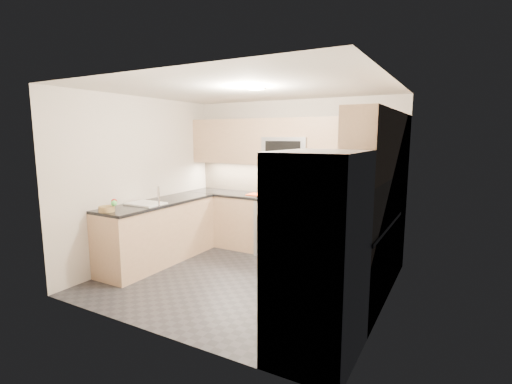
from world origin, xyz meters
name	(u,v)px	position (x,y,z in m)	size (l,w,h in m)	color
floor	(243,280)	(0.00, 0.00, 0.00)	(3.60, 3.20, 0.00)	black
ceiling	(242,89)	(0.00, 0.00, 2.50)	(3.60, 3.20, 0.02)	beige
wall_back	(292,176)	(0.00, 1.60, 1.25)	(3.60, 0.02, 2.50)	beige
wall_front	(153,209)	(0.00, -1.60, 1.25)	(3.60, 0.02, 2.50)	beige
wall_left	(142,180)	(-1.80, 0.00, 1.25)	(0.02, 3.20, 2.50)	beige
wall_right	(387,200)	(1.80, 0.00, 1.25)	(0.02, 3.20, 2.50)	beige
base_cab_back_left	(229,219)	(-1.09, 1.30, 0.45)	(1.42, 0.60, 0.90)	tan
base_cab_back_right	(351,235)	(1.09, 1.30, 0.45)	(1.42, 0.60, 0.90)	tan
base_cab_right	(359,263)	(1.50, 0.15, 0.45)	(0.60, 1.70, 0.90)	tan
base_cab_peninsula	(159,233)	(-1.50, 0.00, 0.45)	(0.60, 2.00, 0.90)	tan
countertop_back_left	(228,193)	(-1.09, 1.30, 0.92)	(1.42, 0.63, 0.04)	black
countertop_back_right	(352,204)	(1.09, 1.30, 0.92)	(1.42, 0.63, 0.04)	black
countertop_right	(361,224)	(1.50, 0.15, 0.92)	(0.63, 1.70, 0.04)	black
countertop_peninsula	(158,203)	(-1.50, 0.00, 0.92)	(0.63, 2.00, 0.04)	black
upper_cab_back	(289,142)	(0.00, 1.43, 1.83)	(3.60, 0.35, 0.75)	tan
upper_cab_right	(378,144)	(1.62, 0.28, 1.83)	(0.35, 1.95, 0.75)	tan
backsplash_back	(292,180)	(0.00, 1.60, 1.20)	(3.60, 0.01, 0.51)	#C7AE90
backsplash_right	(394,198)	(1.80, 0.45, 1.20)	(0.01, 2.30, 0.51)	#C7AE90
gas_range	(284,227)	(0.00, 1.28, 0.46)	(0.76, 0.65, 0.91)	#AAAEB2
range_cooktop	(284,199)	(0.00, 1.28, 0.92)	(0.76, 0.65, 0.03)	black
oven_door_glass	(275,231)	(0.00, 0.95, 0.45)	(0.62, 0.02, 0.45)	black
oven_handle	(274,215)	(0.00, 0.93, 0.72)	(0.02, 0.02, 0.60)	#B2B5BA
microwave	(288,150)	(0.00, 1.40, 1.70)	(0.76, 0.40, 0.40)	#95969C
microwave_door	(282,150)	(0.00, 1.20, 1.70)	(0.60, 0.01, 0.28)	black
refrigerator	(318,256)	(1.45, -1.15, 0.90)	(0.70, 0.90, 1.80)	#999BA0
fridge_handle_left	(270,250)	(1.08, -1.33, 0.95)	(0.02, 0.02, 1.20)	#B2B5BA
fridge_handle_right	(288,240)	(1.08, -0.97, 0.95)	(0.02, 0.02, 1.20)	#B2B5BA
sink_basin	(146,208)	(-1.50, -0.25, 0.88)	(0.52, 0.38, 0.16)	white
faucet	(158,196)	(-1.24, -0.25, 1.08)	(0.03, 0.03, 0.28)	silver
utensil_bowl	(389,202)	(1.62, 1.22, 1.02)	(0.27, 0.27, 0.16)	#58A848
cutting_board	(258,195)	(-0.48, 1.29, 0.95)	(0.36, 0.26, 0.01)	#E54315
fruit_basket	(107,209)	(-1.54, -0.89, 0.98)	(0.20, 0.20, 0.07)	#9D7C49
fruit_apple	(114,202)	(-1.53, -0.77, 1.05)	(0.08, 0.08, 0.08)	#A31312
fruit_pear	(114,203)	(-1.44, -0.85, 1.05)	(0.08, 0.08, 0.08)	#54C454
dish_towel_check	(271,225)	(-0.05, 0.91, 0.55)	(0.16, 0.01, 0.30)	silver
dish_towel_blue	(277,226)	(0.06, 0.91, 0.55)	(0.17, 0.01, 0.32)	navy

